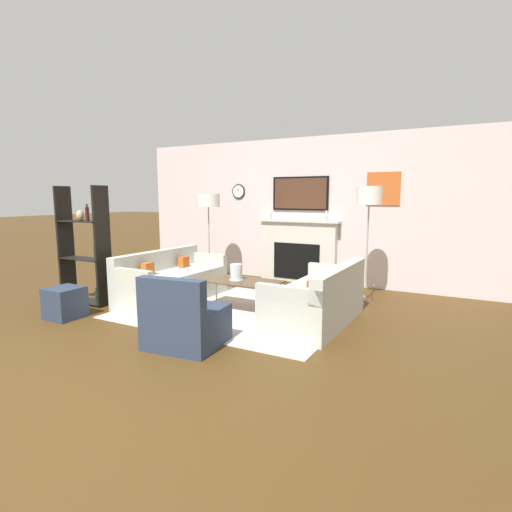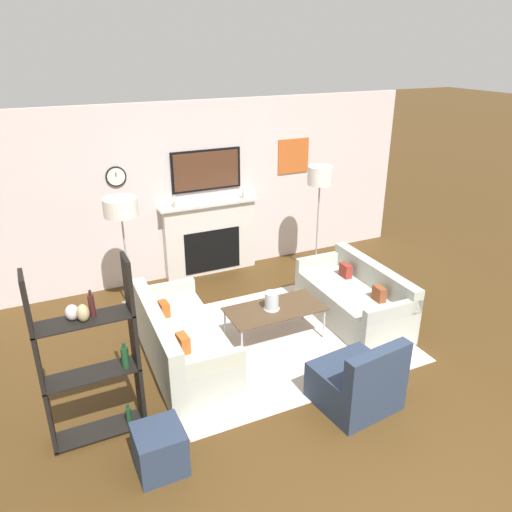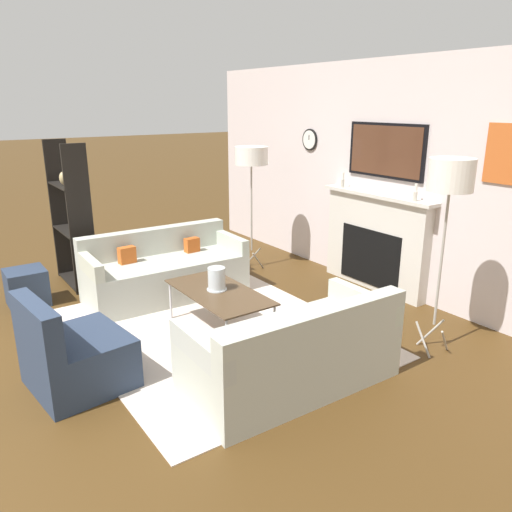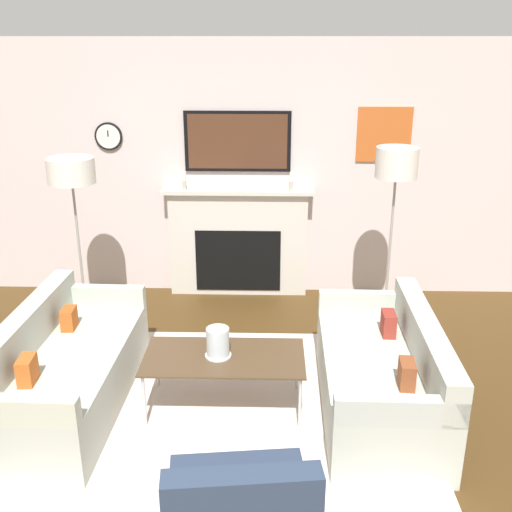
# 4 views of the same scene
# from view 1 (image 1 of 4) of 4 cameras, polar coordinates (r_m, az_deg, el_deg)

# --- Properties ---
(ground_plane) EXTENTS (60.00, 60.00, 0.00)m
(ground_plane) POSITION_cam_1_polar(r_m,az_deg,el_deg) (3.84, -25.63, -17.30)
(ground_plane) COLOR #473014
(fireplace_wall) EXTENTS (7.00, 0.28, 2.70)m
(fireplace_wall) POSITION_cam_1_polar(r_m,az_deg,el_deg) (7.65, 6.39, 5.50)
(fireplace_wall) COLOR beige
(fireplace_wall) RESTS_ON ground_plane
(area_rug) EXTENTS (3.04, 2.46, 0.01)m
(area_rug) POSITION_cam_1_polar(r_m,az_deg,el_deg) (5.77, -2.68, -7.72)
(area_rug) COLOR beige
(area_rug) RESTS_ON ground_plane
(couch_left) EXTENTS (0.84, 1.85, 0.77)m
(couch_left) POSITION_cam_1_polar(r_m,az_deg,el_deg) (6.39, -12.02, -3.69)
(couch_left) COLOR #B2B6A9
(couch_left) RESTS_ON ground_plane
(couch_right) EXTENTS (0.84, 1.72, 0.76)m
(couch_right) POSITION_cam_1_polar(r_m,az_deg,el_deg) (5.20, 8.81, -6.43)
(couch_right) COLOR #B2B6A9
(couch_right) RESTS_ON ground_plane
(armchair) EXTENTS (0.83, 0.80, 0.80)m
(armchair) POSITION_cam_1_polar(r_m,az_deg,el_deg) (4.44, -10.13, -9.28)
(armchair) COLOR #28354A
(armchair) RESTS_ON ground_plane
(coffee_table) EXTENTS (1.21, 0.60, 0.44)m
(coffee_table) POSITION_cam_1_polar(r_m,az_deg,el_deg) (5.69, -2.48, -3.74)
(coffee_table) COLOR #4C3823
(coffee_table) RESTS_ON ground_plane
(hurricane_candle) EXTENTS (0.20, 0.20, 0.23)m
(hurricane_candle) POSITION_cam_1_polar(r_m,az_deg,el_deg) (5.69, -2.85, -2.43)
(hurricane_candle) COLOR silver
(hurricane_candle) RESTS_ON coffee_table
(floor_lamp_left) EXTENTS (0.43, 0.43, 1.67)m
(floor_lamp_left) POSITION_cam_1_polar(r_m,az_deg,el_deg) (7.55, -6.83, 7.71)
(floor_lamp_left) COLOR #9E998E
(floor_lamp_left) RESTS_ON ground_plane
(floor_lamp_right) EXTENTS (0.38, 0.38, 1.78)m
(floor_lamp_right) POSITION_cam_1_polar(r_m,az_deg,el_deg) (6.33, 15.87, 8.07)
(floor_lamp_right) COLOR #9E998E
(floor_lamp_right) RESTS_ON ground_plane
(shelf_unit) EXTENTS (0.87, 0.28, 1.77)m
(shelf_unit) POSITION_cam_1_polar(r_m,az_deg,el_deg) (6.55, -23.36, 1.24)
(shelf_unit) COLOR black
(shelf_unit) RESTS_ON ground_plane
(ottoman) EXTENTS (0.42, 0.42, 0.42)m
(ottoman) POSITION_cam_1_polar(r_m,az_deg,el_deg) (5.95, -25.63, -6.05)
(ottoman) COLOR #28354A
(ottoman) RESTS_ON ground_plane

